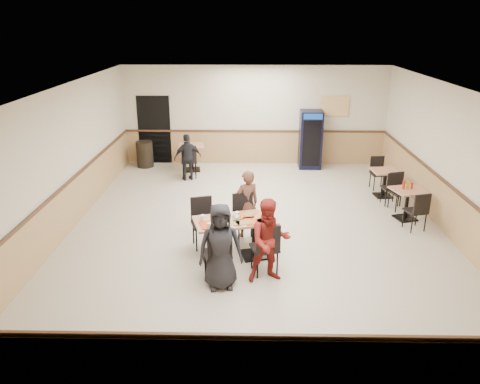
{
  "coord_description": "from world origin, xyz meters",
  "views": [
    {
      "loc": [
        -0.18,
        -9.16,
        4.24
      ],
      "look_at": [
        -0.35,
        -0.5,
        1.04
      ],
      "focal_mm": 35.0,
      "sensor_mm": 36.0,
      "label": 1
    }
  ],
  "objects_px": {
    "trash_bin": "(145,154)",
    "diner_woman_right": "(270,241)",
    "back_table": "(192,154)",
    "lone_diner": "(188,157)",
    "pepsi_cooler": "(310,139)",
    "main_table": "(235,233)",
    "side_table_near": "(407,199)",
    "side_table_far": "(384,179)",
    "diner_woman_left": "(220,247)",
    "diner_man_opposite": "(247,204)"
  },
  "relations": [
    {
      "from": "trash_bin",
      "to": "diner_woman_right",
      "type": "bearing_deg",
      "value": -61.86
    },
    {
      "from": "back_table",
      "to": "trash_bin",
      "type": "distance_m",
      "value": 1.52
    },
    {
      "from": "lone_diner",
      "to": "pepsi_cooler",
      "type": "height_order",
      "value": "pepsi_cooler"
    },
    {
      "from": "back_table",
      "to": "main_table",
      "type": "bearing_deg",
      "value": -75.2
    },
    {
      "from": "side_table_near",
      "to": "side_table_far",
      "type": "height_order",
      "value": "side_table_near"
    },
    {
      "from": "diner_woman_left",
      "to": "back_table",
      "type": "height_order",
      "value": "diner_woman_left"
    },
    {
      "from": "lone_diner",
      "to": "main_table",
      "type": "bearing_deg",
      "value": 86.82
    },
    {
      "from": "back_table",
      "to": "pepsi_cooler",
      "type": "height_order",
      "value": "pepsi_cooler"
    },
    {
      "from": "diner_man_opposite",
      "to": "side_table_far",
      "type": "distance_m",
      "value": 4.22
    },
    {
      "from": "diner_woman_right",
      "to": "side_table_far",
      "type": "relative_size",
      "value": 2.09
    },
    {
      "from": "side_table_far",
      "to": "back_table",
      "type": "distance_m",
      "value": 5.55
    },
    {
      "from": "diner_woman_right",
      "to": "back_table",
      "type": "height_order",
      "value": "diner_woman_right"
    },
    {
      "from": "pepsi_cooler",
      "to": "lone_diner",
      "type": "bearing_deg",
      "value": -159.73
    },
    {
      "from": "diner_woman_left",
      "to": "main_table",
      "type": "bearing_deg",
      "value": 69.65
    },
    {
      "from": "diner_woman_left",
      "to": "trash_bin",
      "type": "relative_size",
      "value": 1.9
    },
    {
      "from": "diner_woman_left",
      "to": "diner_woman_right",
      "type": "xyz_separation_m",
      "value": [
        0.82,
        0.23,
        -0.0
      ]
    },
    {
      "from": "pepsi_cooler",
      "to": "diner_woman_left",
      "type": "bearing_deg",
      "value": -108.09
    },
    {
      "from": "lone_diner",
      "to": "back_table",
      "type": "xyz_separation_m",
      "value": [
        0.0,
        0.88,
        -0.14
      ]
    },
    {
      "from": "pepsi_cooler",
      "to": "back_table",
      "type": "bearing_deg",
      "value": -173.2
    },
    {
      "from": "lone_diner",
      "to": "side_table_far",
      "type": "xyz_separation_m",
      "value": [
        5.13,
        -1.22,
        -0.19
      ]
    },
    {
      "from": "main_table",
      "to": "lone_diner",
      "type": "xyz_separation_m",
      "value": [
        -1.45,
        4.6,
        0.13
      ]
    },
    {
      "from": "main_table",
      "to": "trash_bin",
      "type": "xyz_separation_m",
      "value": [
        -2.93,
        5.84,
        -0.14
      ]
    },
    {
      "from": "main_table",
      "to": "trash_bin",
      "type": "height_order",
      "value": "main_table"
    },
    {
      "from": "side_table_far",
      "to": "pepsi_cooler",
      "type": "relative_size",
      "value": 0.41
    },
    {
      "from": "main_table",
      "to": "pepsi_cooler",
      "type": "relative_size",
      "value": 0.94
    },
    {
      "from": "diner_man_opposite",
      "to": "pepsi_cooler",
      "type": "xyz_separation_m",
      "value": [
        1.89,
        4.88,
        0.16
      ]
    },
    {
      "from": "main_table",
      "to": "diner_woman_right",
      "type": "bearing_deg",
      "value": -67.62
    },
    {
      "from": "diner_woman_right",
      "to": "lone_diner",
      "type": "distance_m",
      "value": 5.75
    },
    {
      "from": "diner_man_opposite",
      "to": "diner_woman_left",
      "type": "bearing_deg",
      "value": 53.81
    },
    {
      "from": "diner_woman_right",
      "to": "side_table_near",
      "type": "relative_size",
      "value": 1.83
    },
    {
      "from": "diner_man_opposite",
      "to": "trash_bin",
      "type": "distance_m",
      "value": 5.78
    },
    {
      "from": "side_table_near",
      "to": "trash_bin",
      "type": "height_order",
      "value": "trash_bin"
    },
    {
      "from": "side_table_near",
      "to": "side_table_far",
      "type": "xyz_separation_m",
      "value": [
        -0.12,
        1.45,
        -0.01
      ]
    },
    {
      "from": "diner_woman_left",
      "to": "diner_woman_right",
      "type": "distance_m",
      "value": 0.85
    },
    {
      "from": "diner_woman_left",
      "to": "side_table_far",
      "type": "height_order",
      "value": "diner_woman_left"
    },
    {
      "from": "main_table",
      "to": "side_table_far",
      "type": "height_order",
      "value": "main_table"
    },
    {
      "from": "diner_man_opposite",
      "to": "trash_bin",
      "type": "bearing_deg",
      "value": -81.2
    },
    {
      "from": "diner_woman_left",
      "to": "lone_diner",
      "type": "distance_m",
      "value": 5.74
    },
    {
      "from": "lone_diner",
      "to": "side_table_near",
      "type": "bearing_deg",
      "value": 132.39
    },
    {
      "from": "diner_woman_left",
      "to": "side_table_near",
      "type": "distance_m",
      "value": 4.98
    },
    {
      "from": "side_table_far",
      "to": "diner_woman_left",
      "type": "bearing_deg",
      "value": -131.63
    },
    {
      "from": "diner_woman_right",
      "to": "trash_bin",
      "type": "relative_size",
      "value": 1.89
    },
    {
      "from": "side_table_far",
      "to": "pepsi_cooler",
      "type": "distance_m",
      "value": 2.98
    },
    {
      "from": "diner_woman_left",
      "to": "back_table",
      "type": "xyz_separation_m",
      "value": [
        -1.24,
        6.48,
        -0.23
      ]
    },
    {
      "from": "side_table_far",
      "to": "trash_bin",
      "type": "relative_size",
      "value": 0.9
    },
    {
      "from": "lone_diner",
      "to": "side_table_far",
      "type": "height_order",
      "value": "lone_diner"
    },
    {
      "from": "diner_woman_left",
      "to": "side_table_near",
      "type": "height_order",
      "value": "diner_woman_left"
    },
    {
      "from": "back_table",
      "to": "trash_bin",
      "type": "bearing_deg",
      "value": 166.67
    },
    {
      "from": "main_table",
      "to": "back_table",
      "type": "xyz_separation_m",
      "value": [
        -1.45,
        5.49,
        -0.01
      ]
    },
    {
      "from": "main_table",
      "to": "back_table",
      "type": "bearing_deg",
      "value": 88.92
    }
  ]
}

